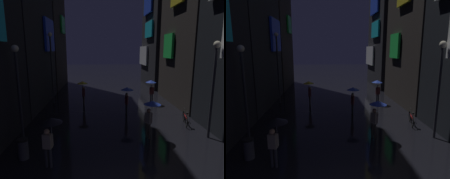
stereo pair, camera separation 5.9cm
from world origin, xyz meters
TOP-DOWN VIEW (x-y plane):
  - building_right_mid at (7.49, 12.78)m, footprint 4.25×7.56m
  - building_right_far at (7.47, 21.70)m, footprint 4.25×7.43m
  - pedestrian_near_crossing_blue at (1.79, 5.71)m, footprint 0.90×0.90m
  - pedestrian_foreground_left_blue at (3.66, 12.68)m, footprint 0.90×0.90m
  - pedestrian_far_right_black at (-2.91, 3.34)m, footprint 0.90×0.90m
  - pedestrian_midstreet_left_yellow at (-2.26, 12.38)m, footprint 0.90×0.90m
  - pedestrian_midstreet_centre_blue at (1.07, 9.56)m, footprint 0.90×0.90m
  - bicycle_parked_at_storefront at (4.60, 7.65)m, footprint 0.54×1.77m
  - streetlamp_left_far at (-5.00, 13.54)m, footprint 0.36×0.36m
  - streetlamp_right_near at (5.00, 5.60)m, footprint 0.36×0.36m
  - streetlamp_left_near at (-5.00, 5.99)m, footprint 0.36×0.36m
  - trash_bin at (-4.30, 4.09)m, footprint 0.46×0.46m

SIDE VIEW (x-z plane):
  - bicycle_parked_at_storefront at x=4.60m, z-range -0.09..0.87m
  - trash_bin at x=-4.30m, z-range 0.00..0.93m
  - pedestrian_near_crossing_blue at x=1.79m, z-range 0.61..2.73m
  - pedestrian_foreground_left_blue at x=3.66m, z-range 0.61..2.73m
  - pedestrian_far_right_black at x=-2.91m, z-range 0.61..2.73m
  - pedestrian_midstreet_left_yellow at x=-2.26m, z-range 0.61..2.73m
  - pedestrian_midstreet_centre_blue at x=1.07m, z-range 0.61..2.73m
  - streetlamp_left_near at x=-5.00m, z-range 0.67..5.64m
  - streetlamp_right_near at x=5.00m, z-range 0.68..5.84m
  - streetlamp_left_far at x=-5.00m, z-range 0.72..6.89m
  - building_right_far at x=7.47m, z-range 0.01..16.74m
  - building_right_mid at x=7.49m, z-range 0.01..17.48m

